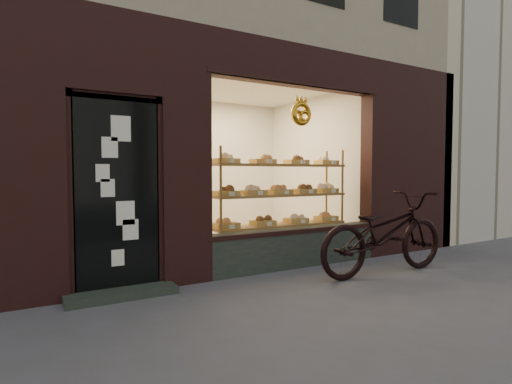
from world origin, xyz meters
TOP-DOWN VIEW (x-y plane):
  - ground at (0.00, 0.00)m, footprint 90.00×90.00m
  - neighbor_right at (9.60, 5.50)m, footprint 12.00×7.00m
  - display_shelf at (0.45, 2.55)m, footprint 2.20×0.45m
  - bicycle at (1.21, 1.21)m, footprint 2.10×0.80m

SIDE VIEW (x-z plane):
  - ground at x=0.00m, z-range 0.00..0.00m
  - bicycle at x=1.21m, z-range 0.00..1.09m
  - display_shelf at x=0.45m, z-range 0.02..1.72m
  - neighbor_right at x=9.60m, z-range 0.00..9.00m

